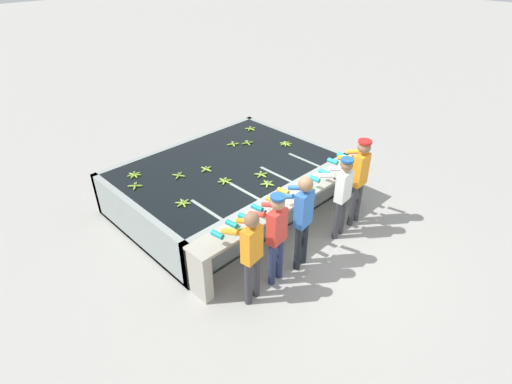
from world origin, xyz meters
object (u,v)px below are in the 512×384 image
object	(u,v)px
banana_bunch_floating_5	(135,186)
banana_bunch_ledge_0	(307,187)
banana_bunch_floating_1	(179,175)
knife_1	(267,210)
banana_bunch_floating_2	(251,129)
banana_bunch_floating_7	(267,184)
worker_1	(275,231)
banana_bunch_floating_8	(286,144)
banana_bunch_ledge_1	(347,163)
banana_bunch_floating_0	(233,144)
worker_0	(250,250)
banana_bunch_floating_4	(206,169)
worker_2	(302,214)
banana_bunch_floating_11	(248,143)
worker_3	(341,191)
worker_4	(358,174)
banana_bunch_floating_3	(225,181)
banana_bunch_floating_10	(134,175)
knife_0	(333,176)
banana_bunch_ledge_2	(236,230)
banana_bunch_floating_6	(261,174)

from	to	relation	value
banana_bunch_floating_5	banana_bunch_ledge_0	size ratio (longest dim) A/B	0.84
banana_bunch_floating_1	knife_1	size ratio (longest dim) A/B	0.74
banana_bunch_floating_2	banana_bunch_floating_7	world-z (taller)	same
worker_1	knife_1	xyz separation A→B (m)	(0.39, 0.55, -0.08)
banana_bunch_floating_7	banana_bunch_floating_8	bearing A→B (deg)	30.71
banana_bunch_floating_8	banana_bunch_ledge_1	size ratio (longest dim) A/B	1.00
banana_bunch_floating_0	knife_1	xyz separation A→B (m)	(-1.30, -2.28, -0.01)
worker_0	banana_bunch_floating_4	xyz separation A→B (m)	(1.10, 2.37, -0.05)
worker_1	banana_bunch_floating_0	world-z (taller)	worker_1
worker_2	banana_bunch_floating_4	world-z (taller)	worker_2
banana_bunch_floating_8	banana_bunch_floating_11	bearing A→B (deg)	131.67
worker_3	banana_bunch_floating_2	xyz separation A→B (m)	(0.86, 3.19, -0.06)
worker_3	worker_4	xyz separation A→B (m)	(0.55, 0.03, 0.11)
banana_bunch_ledge_1	banana_bunch_floating_3	bearing A→B (deg)	151.69
banana_bunch_ledge_0	banana_bunch_floating_11	bearing A→B (deg)	75.73
banana_bunch_floating_10	knife_0	size ratio (longest dim) A/B	0.90
worker_0	knife_0	bearing A→B (deg)	10.27
banana_bunch_ledge_2	banana_bunch_floating_4	bearing A→B (deg)	64.15
worker_0	worker_3	world-z (taller)	worker_3
worker_4	banana_bunch_ledge_0	bearing A→B (deg)	146.86
banana_bunch_floating_2	banana_bunch_ledge_0	size ratio (longest dim) A/B	0.99
banana_bunch_floating_3	banana_bunch_floating_11	distance (m)	1.70
banana_bunch_floating_2	banana_bunch_floating_0	bearing A→B (deg)	-158.48
banana_bunch_floating_1	banana_bunch_floating_7	size ratio (longest dim) A/B	0.93
worker_0	banana_bunch_floating_2	world-z (taller)	worker_0
banana_bunch_floating_2	banana_bunch_ledge_2	xyz separation A→B (m)	(-2.89, -2.65, 0.00)
banana_bunch_floating_11	banana_bunch_ledge_2	xyz separation A→B (m)	(-2.30, -2.14, 0.00)
worker_1	knife_1	distance (m)	0.68
banana_bunch_floating_0	knife_0	size ratio (longest dim) A/B	0.85
banana_bunch_floating_6	worker_0	bearing A→B (deg)	-139.39
knife_0	banana_bunch_floating_8	bearing A→B (deg)	75.00
worker_1	banana_bunch_floating_3	world-z (taller)	worker_1
banana_bunch_ledge_0	banana_bunch_floating_0	bearing A→B (deg)	83.32
worker_2	banana_bunch_floating_0	xyz separation A→B (m)	(1.14, 2.88, -0.13)
banana_bunch_floating_5	banana_bunch_ledge_1	distance (m)	4.12
banana_bunch_floating_1	banana_bunch_floating_5	bearing A→B (deg)	162.73
worker_3	banana_bunch_floating_4	bearing A→B (deg)	115.53
banana_bunch_floating_10	knife_0	xyz separation A→B (m)	(2.66, -2.69, -0.01)
worker_0	worker_4	size ratio (longest dim) A/B	0.92
worker_0	banana_bunch_floating_10	world-z (taller)	worker_0
banana_bunch_floating_2	knife_1	size ratio (longest dim) A/B	0.80
banana_bunch_floating_4	banana_bunch_floating_3	bearing A→B (deg)	-93.62
worker_2	worker_4	world-z (taller)	worker_4
banana_bunch_floating_4	knife_1	bearing A→B (deg)	-95.02
banana_bunch_floating_1	banana_bunch_ledge_2	distance (m)	2.04
worker_1	worker_2	size ratio (longest dim) A/B	0.94
banana_bunch_floating_2	banana_bunch_floating_6	world-z (taller)	same
banana_bunch_floating_1	knife_0	xyz separation A→B (m)	(2.07, -2.07, -0.01)
banana_bunch_floating_5	banana_bunch_floating_11	world-z (taller)	same
banana_bunch_floating_0	knife_0	world-z (taller)	banana_bunch_floating_0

